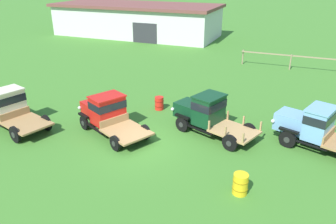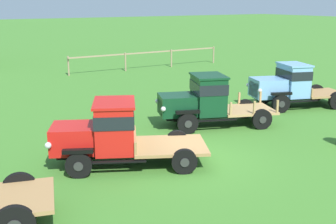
# 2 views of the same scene
# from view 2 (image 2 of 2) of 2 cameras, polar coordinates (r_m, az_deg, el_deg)

# --- Properties ---
(ground_plane) EXTENTS (240.00, 240.00, 0.00)m
(ground_plane) POSITION_cam_2_polar(r_m,az_deg,el_deg) (14.23, 2.98, -6.30)
(ground_plane) COLOR #3D7528
(paddock_fence) EXTENTS (12.84, 0.45, 1.39)m
(paddock_fence) POSITION_cam_2_polar(r_m,az_deg,el_deg) (32.90, -2.69, 7.62)
(paddock_fence) COLOR #997F60
(paddock_fence) RESTS_ON ground
(vintage_truck_second_in_line) EXTENTS (5.21, 3.77, 2.10)m
(vintage_truck_second_in_line) POSITION_cam_2_polar(r_m,az_deg,el_deg) (13.44, -7.68, -2.75)
(vintage_truck_second_in_line) COLOR black
(vintage_truck_second_in_line) RESTS_ON ground
(vintage_truck_midrow_center) EXTENTS (5.21, 3.36, 2.18)m
(vintage_truck_midrow_center) POSITION_cam_2_polar(r_m,az_deg,el_deg) (17.60, 5.00, 1.66)
(vintage_truck_midrow_center) COLOR black
(vintage_truck_midrow_center) RESTS_ON ground
(vintage_truck_far_side) EXTENTS (5.09, 3.27, 2.17)m
(vintage_truck_far_side) POSITION_cam_2_polar(r_m,az_deg,el_deg) (21.56, 16.06, 3.55)
(vintage_truck_far_side) COLOR black
(vintage_truck_far_side) RESTS_ON ground
(oil_drum_beside_row) EXTENTS (0.59, 0.59, 0.85)m
(oil_drum_beside_row) POSITION_cam_2_polar(r_m,az_deg,el_deg) (17.56, -8.36, -0.86)
(oil_drum_beside_row) COLOR red
(oil_drum_beside_row) RESTS_ON ground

